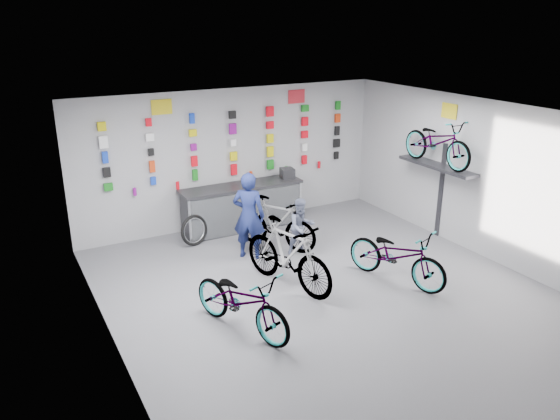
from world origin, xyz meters
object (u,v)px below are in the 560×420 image
bike_left (242,301)px  clerk (249,216)px  bike_center (288,254)px  bike_service (276,223)px  bike_right (397,255)px  counter (242,207)px  customer (301,227)px

bike_left → clerk: clerk is taller
bike_center → bike_service: bearing=53.0°
bike_right → bike_service: bike_service is taller
bike_service → clerk: (-0.65, -0.13, 0.31)m
counter → bike_center: 2.91m
bike_left → bike_right: size_ratio=0.99×
counter → customer: customer is taller
bike_right → bike_service: size_ratio=1.07×
bike_center → bike_right: (1.77, -0.74, -0.10)m
bike_right → customer: customer is taller
bike_right → bike_service: bearing=97.3°
bike_left → bike_right: bike_right is taller
bike_left → bike_center: size_ratio=0.94×
bike_center → bike_right: bike_center is taller
bike_right → bike_service: 2.58m
counter → clerk: (-0.51, -1.42, 0.36)m
bike_left → customer: (2.20, 1.98, 0.07)m
bike_right → clerk: 2.85m
counter → bike_center: bike_center is taller
customer → bike_center: bearing=-124.3°
counter → customer: 1.83m
bike_left → clerk: size_ratio=1.11×
bike_right → customer: size_ratio=1.69×
bike_left → bike_service: bearing=32.5°
clerk → bike_left: bearing=102.5°
bike_center → customer: bearing=34.2°
bike_right → clerk: size_ratio=1.13×
bike_center → bike_right: 1.92m
bike_left → bike_center: (1.28, 0.89, 0.11)m
counter → bike_service: (0.14, -1.30, 0.05)m
counter → bike_center: size_ratio=1.34×
bike_service → customer: bearing=-90.1°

